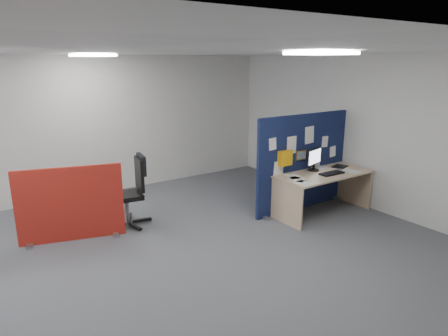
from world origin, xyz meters
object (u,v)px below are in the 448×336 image
main_desk (321,182)px  red_divider (71,205)px  navy_divider (303,162)px  office_chair (133,186)px  monitor_main (314,158)px

main_desk → red_divider: 4.07m
navy_divider → main_desk: size_ratio=1.18×
main_desk → navy_divider: bearing=108.0°
navy_divider → red_divider: (-3.75, 0.94, -0.30)m
office_chair → main_desk: bearing=-15.7°
main_desk → monitor_main: (-0.03, 0.16, 0.39)m
monitor_main → office_chair: office_chair is taller
main_desk → office_chair: 3.18m
main_desk → red_divider: red_divider is taller
navy_divider → monitor_main: (0.08, -0.19, 0.10)m
monitor_main → red_divider: same height
monitor_main → red_divider: bearing=148.3°
main_desk → office_chair: (-2.88, 1.35, 0.08)m
navy_divider → office_chair: size_ratio=1.84×
navy_divider → main_desk: bearing=-72.0°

